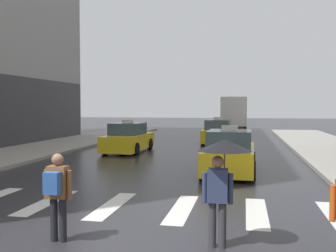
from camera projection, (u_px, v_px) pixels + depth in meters
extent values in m
plane|color=#26262B|center=(57.00, 247.00, 7.04)|extent=(160.00, 160.00, 0.00)
cube|color=silver|center=(47.00, 202.00, 10.32)|extent=(0.50, 2.80, 0.01)
cube|color=silver|center=(112.00, 205.00, 9.98)|extent=(0.50, 2.80, 0.01)
cube|color=silver|center=(182.00, 209.00, 9.63)|extent=(0.50, 2.80, 0.01)
cube|color=silver|center=(257.00, 213.00, 9.28)|extent=(0.50, 2.80, 0.01)
cube|color=yellow|center=(230.00, 158.00, 14.88)|extent=(1.89, 4.53, 0.84)
cube|color=#384C5B|center=(230.00, 139.00, 14.75)|extent=(1.64, 2.13, 0.64)
cube|color=silver|center=(230.00, 128.00, 14.72)|extent=(0.60, 0.25, 0.18)
cylinder|color=black|center=(211.00, 159.00, 16.39)|extent=(0.23, 0.66, 0.66)
cylinder|color=black|center=(252.00, 160.00, 16.03)|extent=(0.23, 0.66, 0.66)
cylinder|color=black|center=(203.00, 169.00, 13.75)|extent=(0.23, 0.66, 0.66)
cylinder|color=black|center=(252.00, 170.00, 13.39)|extent=(0.23, 0.66, 0.66)
cube|color=#F2EAB2|center=(218.00, 150.00, 17.23)|extent=(0.20, 0.04, 0.14)
cube|color=#F2EAB2|center=(247.00, 151.00, 16.96)|extent=(0.20, 0.04, 0.14)
cube|color=yellow|center=(128.00, 142.00, 21.69)|extent=(1.91, 4.54, 0.84)
cube|color=#384C5B|center=(128.00, 129.00, 21.55)|extent=(1.65, 2.14, 0.64)
cube|color=silver|center=(128.00, 121.00, 21.53)|extent=(0.61, 0.25, 0.18)
cylinder|color=black|center=(122.00, 143.00, 23.20)|extent=(0.24, 0.67, 0.66)
cylinder|color=black|center=(150.00, 144.00, 22.83)|extent=(0.24, 0.67, 0.66)
cylinder|color=black|center=(105.00, 148.00, 20.57)|extent=(0.24, 0.67, 0.66)
cylinder|color=black|center=(136.00, 149.00, 20.20)|extent=(0.24, 0.67, 0.66)
cube|color=#F2EAB2|center=(130.00, 138.00, 24.04)|extent=(0.20, 0.04, 0.14)
cube|color=#F2EAB2|center=(150.00, 138.00, 23.76)|extent=(0.20, 0.04, 0.14)
cube|color=yellow|center=(218.00, 135.00, 26.77)|extent=(2.00, 4.58, 0.84)
cube|color=#384C5B|center=(218.00, 124.00, 26.64)|extent=(1.69, 2.17, 0.64)
cube|color=silver|center=(218.00, 118.00, 26.62)|extent=(0.61, 0.27, 0.18)
cylinder|color=black|center=(208.00, 137.00, 28.29)|extent=(0.25, 0.67, 0.66)
cylinder|color=black|center=(232.00, 137.00, 27.89)|extent=(0.25, 0.67, 0.66)
cylinder|color=black|center=(203.00, 140.00, 25.67)|extent=(0.25, 0.67, 0.66)
cylinder|color=black|center=(229.00, 140.00, 25.27)|extent=(0.25, 0.67, 0.66)
cube|color=#F2EAB2|center=(213.00, 132.00, 29.12)|extent=(0.20, 0.05, 0.14)
cube|color=#F2EAB2|center=(230.00, 133.00, 28.82)|extent=(0.20, 0.05, 0.14)
cube|color=#2D2D2D|center=(233.00, 127.00, 36.15)|extent=(2.00, 6.65, 0.40)
cube|color=silver|center=(233.00, 113.00, 39.34)|extent=(2.15, 1.86, 2.10)
cube|color=#384C5B|center=(233.00, 109.00, 40.23)|extent=(1.89, 0.10, 0.95)
cube|color=silver|center=(233.00, 111.00, 35.19)|extent=(2.35, 4.87, 2.50)
cylinder|color=black|center=(223.00, 127.00, 39.37)|extent=(0.31, 0.91, 0.90)
cylinder|color=black|center=(243.00, 127.00, 39.05)|extent=(0.31, 0.91, 0.90)
cylinder|color=black|center=(222.00, 130.00, 34.90)|extent=(0.31, 0.91, 0.90)
cylinder|color=black|center=(245.00, 130.00, 34.58)|extent=(0.31, 0.91, 0.90)
cylinder|color=#333338|center=(212.00, 224.00, 7.00)|extent=(0.14, 0.14, 0.82)
cylinder|color=#333338|center=(222.00, 225.00, 6.96)|extent=(0.14, 0.14, 0.82)
cube|color=#2D3856|center=(218.00, 185.00, 6.95)|extent=(0.36, 0.24, 0.60)
sphere|color=#9E7051|center=(218.00, 162.00, 6.93)|extent=(0.22, 0.22, 0.22)
cylinder|color=#2D3856|center=(205.00, 188.00, 6.99)|extent=(0.09, 0.09, 0.55)
cylinder|color=#2D3856|center=(231.00, 189.00, 6.90)|extent=(0.09, 0.09, 0.55)
cylinder|color=#4C4C4C|center=(224.00, 169.00, 6.91)|extent=(0.02, 0.02, 1.00)
cone|color=black|center=(225.00, 145.00, 6.89)|extent=(0.96, 0.96, 0.20)
cylinder|color=black|center=(54.00, 219.00, 7.32)|extent=(0.14, 0.14, 0.82)
cylinder|color=black|center=(63.00, 220.00, 7.28)|extent=(0.14, 0.14, 0.82)
cube|color=brown|center=(58.00, 182.00, 7.27)|extent=(0.36, 0.24, 0.60)
sphere|color=brown|center=(58.00, 159.00, 7.25)|extent=(0.22, 0.22, 0.22)
cylinder|color=brown|center=(46.00, 184.00, 7.31)|extent=(0.09, 0.09, 0.55)
cylinder|color=brown|center=(69.00, 185.00, 7.22)|extent=(0.09, 0.09, 0.55)
cube|color=#264C8C|center=(52.00, 183.00, 7.05)|extent=(0.28, 0.18, 0.40)
cylinder|color=#BF5119|center=(333.00, 203.00, 5.86)|extent=(0.09, 0.09, 0.55)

